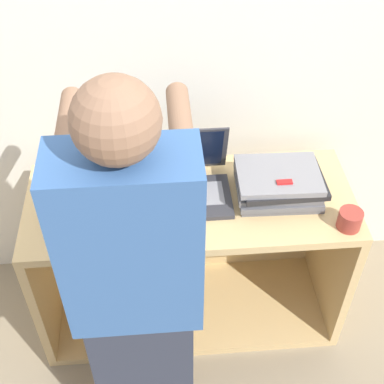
{
  "coord_description": "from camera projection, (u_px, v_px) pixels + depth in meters",
  "views": [
    {
      "loc": [
        -0.12,
        -1.25,
        2.24
      ],
      "look_at": [
        0.0,
        0.19,
        0.86
      ],
      "focal_mm": 50.0,
      "sensor_mm": 36.0,
      "label": 1
    }
  ],
  "objects": [
    {
      "name": "ground_plane",
      "position": [
        195.0,
        356.0,
        2.46
      ],
      "size": [
        12.0,
        12.0,
        0.0
      ],
      "primitive_type": "plane",
      "color": "gray"
    },
    {
      "name": "wall_back",
      "position": [
        183.0,
        50.0,
        2.09
      ],
      "size": [
        8.0,
        0.05,
        2.4
      ],
      "color": "silver",
      "rests_on": "ground_plane"
    },
    {
      "name": "cart",
      "position": [
        189.0,
        247.0,
        2.45
      ],
      "size": [
        1.32,
        0.54,
        0.74
      ],
      "color": "tan",
      "rests_on": "ground_plane"
    },
    {
      "name": "laptop_open",
      "position": [
        189.0,
        182.0,
        2.14
      ],
      "size": [
        0.32,
        0.31,
        0.25
      ],
      "color": "#333338",
      "rests_on": "cart"
    },
    {
      "name": "laptop_stack_left",
      "position": [
        100.0,
        198.0,
        2.09
      ],
      "size": [
        0.34,
        0.25,
        0.07
      ],
      "color": "gray",
      "rests_on": "cart"
    },
    {
      "name": "laptop_stack_right",
      "position": [
        279.0,
        184.0,
        2.12
      ],
      "size": [
        0.35,
        0.26,
        0.12
      ],
      "color": "slate",
      "rests_on": "cart"
    },
    {
      "name": "person",
      "position": [
        138.0,
        300.0,
        1.7
      ],
      "size": [
        0.4,
        0.53,
        1.63
      ],
      "color": "#2D3342",
      "rests_on": "ground_plane"
    },
    {
      "name": "mug",
      "position": [
        350.0,
        220.0,
        2.01
      ],
      "size": [
        0.09,
        0.09,
        0.08
      ],
      "color": "#9E382D",
      "rests_on": "cart"
    },
    {
      "name": "inventory_tag",
      "position": [
        285.0,
        182.0,
        2.03
      ],
      "size": [
        0.06,
        0.02,
        0.01
      ],
      "color": "red",
      "rests_on": "laptop_stack_right"
    }
  ]
}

